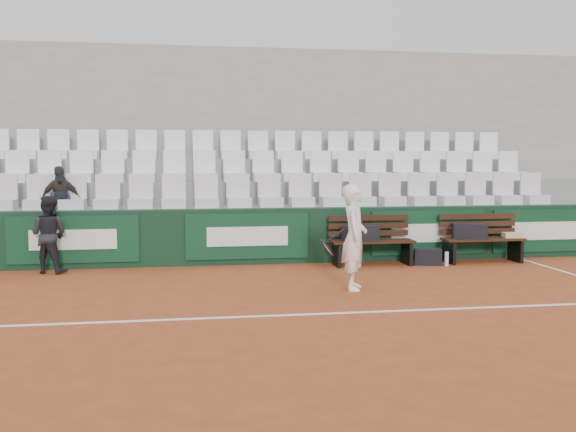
% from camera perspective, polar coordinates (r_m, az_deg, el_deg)
% --- Properties ---
extents(ground, '(80.00, 80.00, 0.00)m').
position_cam_1_polar(ground, '(7.88, 0.55, -8.81)').
color(ground, '#984422').
rests_on(ground, ground).
extents(court_baseline, '(18.00, 0.06, 0.01)m').
position_cam_1_polar(court_baseline, '(7.88, 0.55, -8.78)').
color(court_baseline, white).
rests_on(court_baseline, ground).
extents(back_barrier, '(18.00, 0.34, 1.00)m').
position_cam_1_polar(back_barrier, '(11.70, -2.39, -1.78)').
color(back_barrier, '#10311E').
rests_on(back_barrier, ground).
extents(grandstand_tier_front, '(18.00, 0.95, 1.00)m').
position_cam_1_polar(grandstand_tier_front, '(12.32, -3.05, -1.45)').
color(grandstand_tier_front, gray).
rests_on(grandstand_tier_front, ground).
extents(grandstand_tier_mid, '(18.00, 0.95, 1.45)m').
position_cam_1_polar(grandstand_tier_mid, '(13.24, -3.49, -0.02)').
color(grandstand_tier_mid, gray).
rests_on(grandstand_tier_mid, ground).
extents(grandstand_tier_back, '(18.00, 0.95, 1.90)m').
position_cam_1_polar(grandstand_tier_back, '(14.16, -3.87, 1.22)').
color(grandstand_tier_back, '#969693').
rests_on(grandstand_tier_back, ground).
extents(grandstand_rear_wall, '(18.00, 0.30, 4.40)m').
position_cam_1_polar(grandstand_rear_wall, '(14.76, -4.12, 6.22)').
color(grandstand_rear_wall, '#989895').
rests_on(grandstand_rear_wall, ground).
extents(seat_row_front, '(11.90, 0.44, 0.63)m').
position_cam_1_polar(seat_row_front, '(12.08, -2.98, 2.31)').
color(seat_row_front, silver).
rests_on(seat_row_front, grandstand_tier_front).
extents(seat_row_mid, '(11.90, 0.44, 0.63)m').
position_cam_1_polar(seat_row_mid, '(13.01, -3.43, 4.48)').
color(seat_row_mid, white).
rests_on(seat_row_mid, grandstand_tier_mid).
extents(seat_row_back, '(11.90, 0.44, 0.63)m').
position_cam_1_polar(seat_row_back, '(13.96, -3.83, 6.36)').
color(seat_row_back, white).
rests_on(seat_row_back, grandstand_tier_back).
extents(bench_left, '(1.50, 0.56, 0.45)m').
position_cam_1_polar(bench_left, '(11.60, 7.48, -3.25)').
color(bench_left, black).
rests_on(bench_left, ground).
extents(bench_right, '(1.50, 0.56, 0.45)m').
position_cam_1_polar(bench_right, '(12.36, 16.91, -2.92)').
color(bench_right, '#361C10').
rests_on(bench_right, ground).
extents(sports_bag_left, '(0.67, 0.38, 0.27)m').
position_cam_1_polar(sports_bag_left, '(11.49, 6.46, -1.51)').
color(sports_bag_left, black).
rests_on(sports_bag_left, bench_left).
extents(sports_bag_right, '(0.65, 0.43, 0.28)m').
position_cam_1_polar(sports_bag_right, '(12.17, 15.84, -1.29)').
color(sports_bag_right, black).
rests_on(sports_bag_right, bench_right).
extents(towel, '(0.36, 0.28, 0.09)m').
position_cam_1_polar(towel, '(12.57, 19.31, -1.61)').
color(towel, '#C5BC7F').
rests_on(towel, bench_right).
extents(sports_bag_ground, '(0.54, 0.42, 0.29)m').
position_cam_1_polar(sports_bag_ground, '(11.84, 12.31, -3.55)').
color(sports_bag_ground, black).
rests_on(sports_bag_ground, ground).
extents(water_bottle_near, '(0.07, 0.07, 0.25)m').
position_cam_1_polar(water_bottle_near, '(11.39, 6.34, -3.91)').
color(water_bottle_near, silver).
rests_on(water_bottle_near, ground).
extents(water_bottle_far, '(0.07, 0.07, 0.25)m').
position_cam_1_polar(water_bottle_far, '(11.77, 13.92, -3.72)').
color(water_bottle_far, silver).
rests_on(water_bottle_far, ground).
extents(tennis_player, '(0.75, 0.64, 1.53)m').
position_cam_1_polar(tennis_player, '(9.33, 5.89, -1.90)').
color(tennis_player, white).
rests_on(tennis_player, ground).
extents(ball_kid, '(0.75, 0.67, 1.29)m').
position_cam_1_polar(ball_kid, '(11.39, -20.51, -1.55)').
color(ball_kid, black).
rests_on(ball_kid, ground).
extents(spectator_b, '(0.78, 0.57, 1.23)m').
position_cam_1_polar(spectator_b, '(12.26, -19.61, 3.46)').
color(spectator_b, '#302B27').
rests_on(spectator_b, grandstand_tier_front).
extents(spectator_c, '(0.55, 0.45, 1.04)m').
position_cam_1_polar(spectator_c, '(12.26, -19.71, 3.02)').
color(spectator_c, '#1E222D').
rests_on(spectator_c, grandstand_tier_front).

